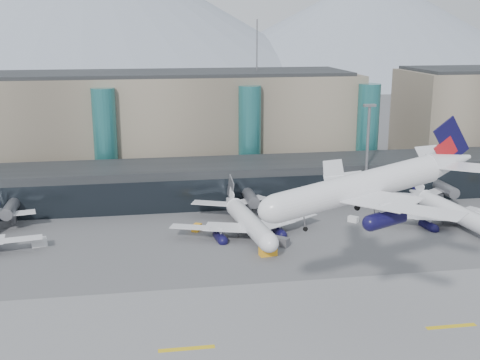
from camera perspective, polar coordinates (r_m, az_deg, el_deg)
name	(u,v)px	position (r m, az deg, el deg)	size (l,w,h in m)	color
ground	(298,294)	(104.30, 5.48, -10.67)	(900.00, 900.00, 0.00)	#515154
runway_strip	(324,337)	(91.47, 7.93, -14.55)	(400.00, 40.00, 0.04)	slate
runway_markings	(324,337)	(91.45, 7.93, -14.54)	(128.00, 1.00, 0.02)	gold
concourse	(242,181)	(155.96, 0.15, -0.12)	(170.00, 27.00, 10.00)	black
terminal_main	(142,124)	(183.43, -9.28, 5.24)	(130.00, 30.00, 31.00)	gray
teal_towers	(179,137)	(168.19, -5.81, 4.04)	(116.40, 19.40, 46.00)	#286F70
mountain_ridge	(193,24)	(472.94, -4.51, 14.57)	(910.00, 400.00, 110.00)	gray
lightmast_mid	(367,149)	(152.52, 11.98, 2.88)	(3.00, 1.20, 25.60)	slate
hero_jet	(379,176)	(90.76, 13.01, 0.40)	(36.98, 36.55, 11.94)	silver
jet_parked_mid	(245,213)	(131.61, 0.51, -3.19)	(35.08, 34.94, 11.37)	silver
jet_parked_right	(446,204)	(146.85, 18.96, -2.14)	(34.56, 34.42, 11.20)	silver
veh_a	(39,242)	(131.21, -18.50, -5.61)	(3.05, 1.71, 1.71)	silver
veh_b	(197,228)	(133.96, -4.13, -4.52)	(2.51, 1.54, 1.45)	orange
veh_c	(281,242)	(124.92, 3.91, -5.85)	(3.28, 1.73, 1.82)	#4B4A4F
veh_d	(387,207)	(152.32, 13.78, -2.48)	(3.20, 1.71, 1.83)	silver
veh_g	(353,219)	(141.88, 10.69, -3.67)	(2.30, 1.34, 1.34)	silver
veh_h	(268,251)	(119.73, 2.67, -6.73)	(3.41, 1.80, 1.89)	orange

